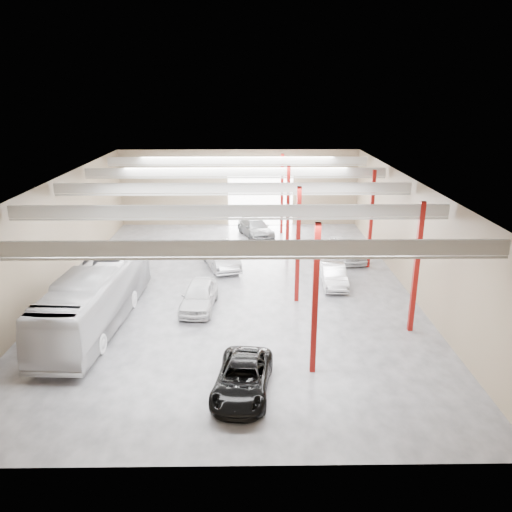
{
  "coord_description": "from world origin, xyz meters",
  "views": [
    {
      "loc": [
        0.97,
        -29.87,
        12.24
      ],
      "look_at": [
        1.37,
        -0.02,
        2.2
      ],
      "focal_mm": 35.0,
      "sensor_mm": 36.0,
      "label": 1
    }
  ],
  "objects_px": {
    "car_row_b": "(220,255)",
    "car_row_a": "(199,296)",
    "car_right_near": "(333,275)",
    "black_sedan": "(243,378)",
    "coach_bus": "(96,296)",
    "car_right_far": "(347,249)",
    "car_row_c": "(255,228)"
  },
  "relations": [
    {
      "from": "car_row_c",
      "to": "car_right_far",
      "type": "bearing_deg",
      "value": -61.49
    },
    {
      "from": "black_sedan",
      "to": "car_row_b",
      "type": "bearing_deg",
      "value": 103.62
    },
    {
      "from": "car_row_b",
      "to": "car_right_far",
      "type": "relative_size",
      "value": 1.1
    },
    {
      "from": "car_row_a",
      "to": "car_right_far",
      "type": "height_order",
      "value": "car_right_far"
    },
    {
      "from": "black_sedan",
      "to": "car_right_near",
      "type": "height_order",
      "value": "car_right_near"
    },
    {
      "from": "coach_bus",
      "to": "car_row_b",
      "type": "bearing_deg",
      "value": 59.96
    },
    {
      "from": "car_row_c",
      "to": "car_right_near",
      "type": "distance_m",
      "value": 12.52
    },
    {
      "from": "black_sedan",
      "to": "car_row_b",
      "type": "distance_m",
      "value": 15.89
    },
    {
      "from": "car_row_b",
      "to": "car_row_c",
      "type": "bearing_deg",
      "value": 53.67
    },
    {
      "from": "coach_bus",
      "to": "car_row_c",
      "type": "distance_m",
      "value": 19.22
    },
    {
      "from": "car_right_near",
      "to": "car_right_far",
      "type": "height_order",
      "value": "car_right_far"
    },
    {
      "from": "car_row_a",
      "to": "car_row_b",
      "type": "xyz_separation_m",
      "value": [
        0.85,
        7.14,
        0.08
      ]
    },
    {
      "from": "car_row_a",
      "to": "car_row_c",
      "type": "distance_m",
      "value": 15.4
    },
    {
      "from": "black_sedan",
      "to": "car_row_c",
      "type": "bearing_deg",
      "value": 95.11
    },
    {
      "from": "car_right_near",
      "to": "black_sedan",
      "type": "bearing_deg",
      "value": -113.67
    },
    {
      "from": "coach_bus",
      "to": "car_right_far",
      "type": "xyz_separation_m",
      "value": [
        15.59,
        10.78,
        -0.84
      ]
    },
    {
      "from": "car_right_near",
      "to": "car_row_c",
      "type": "bearing_deg",
      "value": 115.11
    },
    {
      "from": "coach_bus",
      "to": "car_row_c",
      "type": "height_order",
      "value": "coach_bus"
    },
    {
      "from": "car_row_a",
      "to": "car_right_far",
      "type": "xyz_separation_m",
      "value": [
        10.3,
        8.7,
        0.03
      ]
    },
    {
      "from": "car_row_a",
      "to": "car_row_c",
      "type": "bearing_deg",
      "value": 81.33
    },
    {
      "from": "coach_bus",
      "to": "car_right_far",
      "type": "relative_size",
      "value": 2.51
    },
    {
      "from": "car_right_far",
      "to": "black_sedan",
      "type": "bearing_deg",
      "value": -121.3
    },
    {
      "from": "car_right_near",
      "to": "car_right_far",
      "type": "distance_m",
      "value": 5.52
    },
    {
      "from": "car_row_a",
      "to": "car_row_b",
      "type": "distance_m",
      "value": 7.2
    },
    {
      "from": "car_row_a",
      "to": "coach_bus",
      "type": "bearing_deg",
      "value": -154.17
    },
    {
      "from": "car_row_b",
      "to": "coach_bus",
      "type": "bearing_deg",
      "value": -141.5
    },
    {
      "from": "black_sedan",
      "to": "car_right_far",
      "type": "relative_size",
      "value": 1.03
    },
    {
      "from": "coach_bus",
      "to": "black_sedan",
      "type": "xyz_separation_m",
      "value": [
        7.94,
        -6.57,
        -0.97
      ]
    },
    {
      "from": "car_row_b",
      "to": "car_right_far",
      "type": "height_order",
      "value": "car_row_b"
    },
    {
      "from": "black_sedan",
      "to": "coach_bus",
      "type": "bearing_deg",
      "value": 147.54
    },
    {
      "from": "car_row_b",
      "to": "car_row_a",
      "type": "bearing_deg",
      "value": -114.63
    },
    {
      "from": "car_row_b",
      "to": "car_right_near",
      "type": "relative_size",
      "value": 1.22
    }
  ]
}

